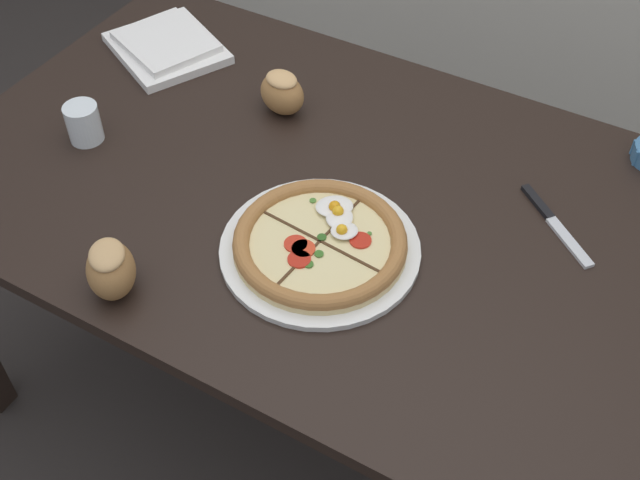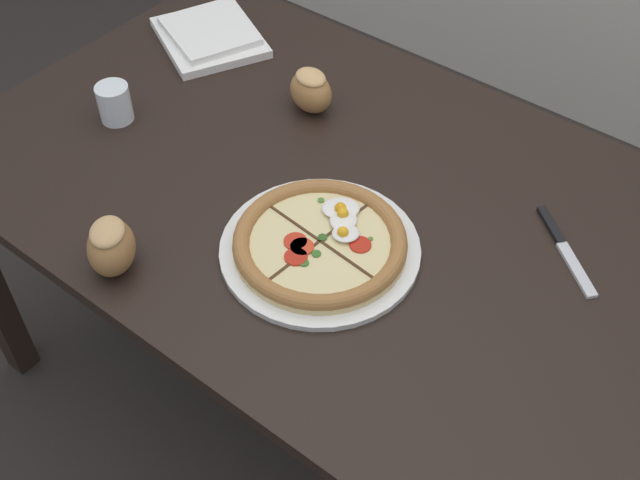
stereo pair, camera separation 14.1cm
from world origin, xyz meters
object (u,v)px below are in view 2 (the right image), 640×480
pizza (320,243)px  napkin_folded (210,35)px  water_glass (115,105)px  bread_piece_near (311,90)px  bread_piece_mid (111,245)px  dining_table (348,227)px  knife_main (565,249)px

pizza → napkin_folded: 0.72m
napkin_folded → water_glass: water_glass is taller
bread_piece_near → bread_piece_mid: (0.01, -0.56, 0.00)m
pizza → bread_piece_near: bearing=130.8°
dining_table → bread_piece_near: size_ratio=13.34×
napkin_folded → water_glass: bearing=-81.8°
dining_table → napkin_folded: 0.63m
pizza → napkin_folded: pizza is taller
bread_piece_near → knife_main: bread_piece_near is taller
napkin_folded → dining_table: bearing=-21.5°
water_glass → knife_main: bearing=14.4°
pizza → knife_main: pizza is taller
dining_table → water_glass: 0.55m
bread_piece_mid → pizza: bearing=43.5°
bread_piece_mid → water_glass: (-0.31, 0.28, -0.02)m
knife_main → water_glass: water_glass is taller
pizza → bread_piece_mid: (-0.26, -0.25, 0.03)m
knife_main → napkin_folded: bearing=-146.5°
pizza → bread_piece_near: (-0.27, 0.31, 0.03)m
napkin_folded → knife_main: (0.97, -0.10, -0.01)m
bread_piece_near → water_glass: (-0.30, -0.28, -0.01)m
pizza → water_glass: size_ratio=4.46×
bread_piece_near → bread_piece_mid: bearing=-89.1°
dining_table → bread_piece_mid: bearing=-119.4°
dining_table → pizza: (0.04, -0.14, 0.10)m
bread_piece_near → water_glass: bread_piece_near is taller
napkin_folded → knife_main: napkin_folded is taller
napkin_folded → bread_piece_mid: (0.36, -0.62, 0.04)m
knife_main → bread_piece_mid: bearing=-100.0°
pizza → napkin_folded: (-0.62, 0.37, -0.00)m
dining_table → water_glass: bearing=-168.6°
bread_piece_near → napkin_folded: bearing=170.9°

